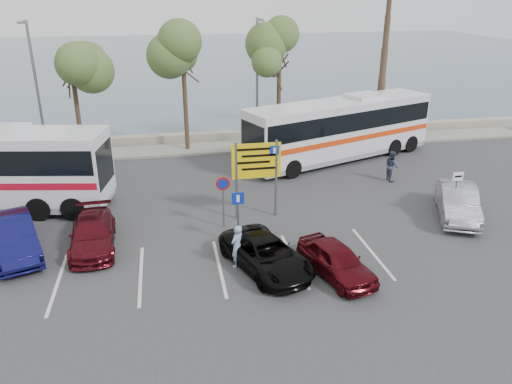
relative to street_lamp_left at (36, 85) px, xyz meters
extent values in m
plane|color=#303033|center=(10.00, -13.52, -4.60)|extent=(120.00, 120.00, 0.00)
cube|color=gray|center=(10.00, 0.48, -4.52)|extent=(44.00, 2.40, 0.15)
cube|color=gray|center=(10.00, 2.48, -4.30)|extent=(48.00, 0.80, 0.60)
plane|color=#455C6E|center=(10.00, 46.48, -4.59)|extent=(140.00, 140.00, 0.00)
cylinder|color=#382619|center=(2.00, 0.48, -1.93)|extent=(0.28, 0.28, 5.04)
cylinder|color=#382619|center=(8.50, 0.48, -1.65)|extent=(0.28, 0.28, 5.60)
cylinder|color=#382619|center=(14.50, 0.48, -1.86)|extent=(0.28, 0.28, 5.18)
cylinder|color=#382619|center=(21.50, 0.48, 0.55)|extent=(0.48, 0.48, 10.00)
cylinder|color=slate|center=(0.00, 0.08, -0.45)|extent=(0.16, 0.16, 8.00)
cylinder|color=slate|center=(0.00, -0.37, 3.50)|extent=(0.12, 0.90, 0.12)
cube|color=slate|center=(0.00, -0.87, 3.45)|extent=(0.45, 0.25, 0.12)
cylinder|color=slate|center=(13.00, 0.08, -0.45)|extent=(0.16, 0.16, 8.00)
cylinder|color=slate|center=(13.00, -0.37, 3.50)|extent=(0.12, 0.90, 0.12)
cube|color=slate|center=(13.00, -0.87, 3.45)|extent=(0.45, 0.25, 0.12)
cylinder|color=slate|center=(10.10, -10.32, -2.80)|extent=(0.12, 0.12, 3.60)
cylinder|color=slate|center=(11.90, -10.32, -2.80)|extent=(0.12, 0.12, 3.60)
cube|color=yellow|center=(11.00, -10.32, -1.90)|extent=(2.20, 0.06, 1.60)
cube|color=#0C2699|center=(11.80, -10.36, -1.45)|extent=(0.42, 0.01, 0.42)
cylinder|color=slate|center=(9.40, -11.12, -3.50)|extent=(0.07, 0.07, 2.20)
cylinder|color=#B20C0C|center=(9.40, -11.15, -2.55)|extent=(0.60, 0.03, 0.60)
cylinder|color=slate|center=(9.80, -12.72, -3.50)|extent=(0.07, 0.07, 2.20)
cube|color=#0C2699|center=(9.80, -12.74, -2.60)|extent=(0.50, 0.03, 0.50)
cylinder|color=slate|center=(19.80, -12.02, -3.50)|extent=(0.07, 0.07, 2.20)
cube|color=white|center=(19.80, -12.04, -2.60)|extent=(0.50, 0.03, 0.40)
cube|color=silver|center=(17.50, -3.02, -2.52)|extent=(12.45, 6.85, 3.03)
cube|color=black|center=(17.50, -3.02, -1.98)|extent=(12.24, 6.80, 1.08)
cube|color=red|center=(17.50, -3.02, -3.01)|extent=(12.35, 6.84, 0.31)
cube|color=gray|center=(17.50, -3.02, -4.03)|extent=(12.33, 6.78, 0.57)
cube|color=silver|center=(17.50, -3.02, -0.88)|extent=(2.51, 2.27, 0.25)
imported|color=#0F104A|center=(1.00, -12.02, -3.85)|extent=(3.11, 4.84, 1.51)
imported|color=#500D15|center=(4.00, -12.02, -3.99)|extent=(1.96, 4.31, 1.22)
imported|color=#4F0B11|center=(12.90, -15.85, -3.98)|extent=(2.43, 3.89, 1.24)
imported|color=black|center=(10.50, -14.93, -3.99)|extent=(3.40, 4.82, 1.22)
imported|color=gray|center=(20.00, -12.02, -3.87)|extent=(3.20, 4.69, 1.46)
imported|color=#8098BA|center=(9.48, -14.54, -3.76)|extent=(0.72, 0.72, 1.69)
imported|color=#33394D|center=(19.09, -7.02, -3.77)|extent=(0.64, 0.82, 1.66)
camera|label=1|loc=(7.15, -30.79, 5.08)|focal=35.00mm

